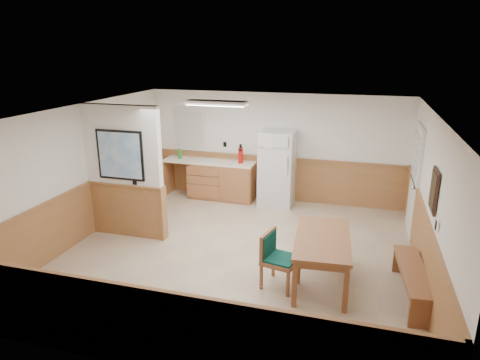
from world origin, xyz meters
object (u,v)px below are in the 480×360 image
(refrigerator, at_px, (277,168))
(soap_bottle, at_px, (180,154))
(dining_table, at_px, (322,243))
(fire_extinguisher, at_px, (241,155))
(dining_bench, at_px, (413,276))
(dining_chair, at_px, (275,255))

(refrigerator, xyz_separation_m, soap_bottle, (-2.40, 0.05, 0.17))
(dining_table, distance_m, fire_extinguisher, 3.93)
(refrigerator, height_order, dining_table, refrigerator)
(dining_table, xyz_separation_m, fire_extinguisher, (-2.21, 3.21, 0.44))
(dining_table, height_order, soap_bottle, soap_bottle)
(refrigerator, height_order, soap_bottle, refrigerator)
(refrigerator, xyz_separation_m, fire_extinguisher, (-0.87, 0.04, 0.24))
(soap_bottle, bearing_deg, fire_extinguisher, -0.33)
(dining_bench, relative_size, dining_chair, 1.87)
(dining_table, relative_size, dining_bench, 1.05)
(dining_table, height_order, dining_chair, dining_chair)
(fire_extinguisher, bearing_deg, refrigerator, -1.48)
(dining_table, bearing_deg, dining_chair, -161.93)
(refrigerator, xyz_separation_m, dining_chair, (0.68, -3.44, -0.36))
(refrigerator, distance_m, dining_bench, 4.22)
(refrigerator, distance_m, fire_extinguisher, 0.90)
(dining_table, relative_size, soap_bottle, 6.80)
(dining_table, height_order, fire_extinguisher, fire_extinguisher)
(fire_extinguisher, bearing_deg, dining_table, -53.98)
(dining_bench, distance_m, fire_extinguisher, 4.87)
(fire_extinguisher, bearing_deg, dining_bench, -41.57)
(dining_chair, distance_m, fire_extinguisher, 3.86)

